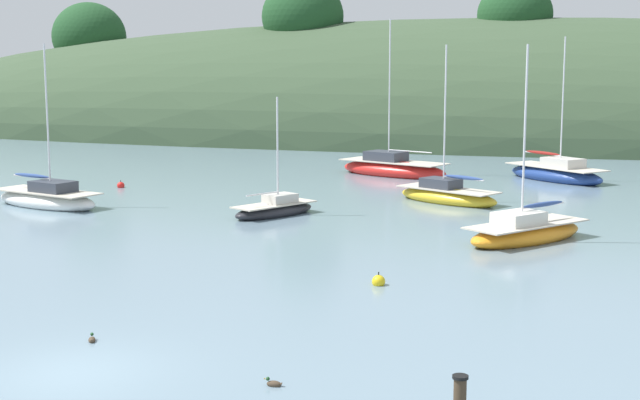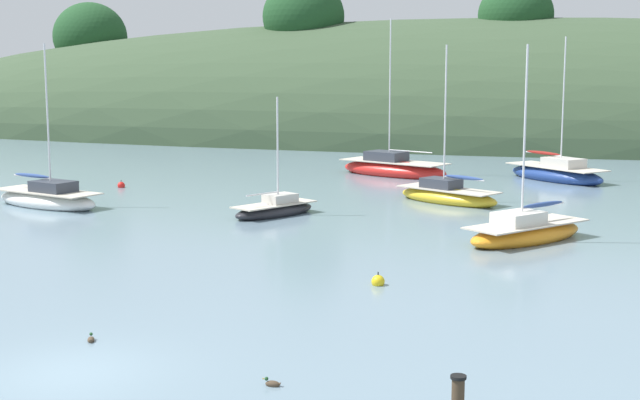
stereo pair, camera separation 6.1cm
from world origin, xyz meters
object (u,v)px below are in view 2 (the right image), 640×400
(duck_trailing, at_px, (91,339))
(sailboat_blue_center, at_px, (526,232))
(duck_lone_left, at_px, (272,384))
(sailboat_black_sloop, at_px, (48,199))
(sailboat_grey_yawl, at_px, (275,209))
(mooring_buoy_channel, at_px, (121,185))
(sailboat_navy_dinghy, at_px, (448,195))
(sailboat_cream_ketch, at_px, (557,173))
(mooring_buoy_inner, at_px, (378,281))
(sailboat_teal_outer, at_px, (393,168))

(duck_trailing, bearing_deg, sailboat_blue_center, 59.76)
(duck_lone_left, relative_size, duck_trailing, 1.05)
(sailboat_black_sloop, xyz_separation_m, sailboat_blue_center, (24.14, -2.26, -0.02))
(sailboat_grey_yawl, xyz_separation_m, mooring_buoy_channel, (-12.15, 6.75, -0.19))
(sailboat_black_sloop, relative_size, mooring_buoy_channel, 15.72)
(sailboat_black_sloop, height_order, sailboat_navy_dinghy, sailboat_black_sloop)
(sailboat_grey_yawl, relative_size, duck_trailing, 14.50)
(sailboat_cream_ketch, relative_size, duck_lone_left, 21.72)
(sailboat_cream_ketch, distance_m, mooring_buoy_inner, 30.07)
(sailboat_navy_dinghy, bearing_deg, duck_trailing, -101.09)
(sailboat_black_sloop, xyz_separation_m, duck_trailing, (14.24, -19.25, -0.36))
(sailboat_blue_center, bearing_deg, sailboat_teal_outer, 116.06)
(sailboat_cream_ketch, bearing_deg, sailboat_teal_outer, -177.59)
(mooring_buoy_inner, bearing_deg, mooring_buoy_channel, 136.93)
(sailboat_cream_ketch, bearing_deg, mooring_buoy_inner, -98.83)
(sailboat_cream_ketch, xyz_separation_m, mooring_buoy_channel, (-24.66, -10.97, -0.32))
(sailboat_blue_center, xyz_separation_m, duck_trailing, (-9.90, -16.99, -0.33))
(sailboat_navy_dinghy, distance_m, duck_trailing, 27.10)
(sailboat_teal_outer, bearing_deg, mooring_buoy_inner, -78.75)
(sailboat_grey_yawl, xyz_separation_m, sailboat_blue_center, (12.01, -3.03, 0.08))
(sailboat_teal_outer, height_order, mooring_buoy_inner, sailboat_teal_outer)
(sailboat_blue_center, xyz_separation_m, mooring_buoy_inner, (-4.11, -8.95, -0.26))
(sailboat_blue_center, height_order, duck_lone_left, sailboat_blue_center)
(duck_lone_left, height_order, duck_trailing, same)
(sailboat_cream_ketch, distance_m, mooring_buoy_channel, 26.99)
(sailboat_teal_outer, relative_size, mooring_buoy_inner, 19.42)
(mooring_buoy_channel, relative_size, mooring_buoy_inner, 1.00)
(mooring_buoy_channel, bearing_deg, sailboat_grey_yawl, -29.07)
(sailboat_cream_ketch, relative_size, sailboat_black_sloop, 1.09)
(duck_trailing, bearing_deg, sailboat_teal_outer, 90.05)
(sailboat_blue_center, height_order, sailboat_teal_outer, sailboat_teal_outer)
(sailboat_cream_ketch, distance_m, sailboat_teal_outer, 10.44)
(sailboat_teal_outer, bearing_deg, sailboat_cream_ketch, 2.41)
(sailboat_navy_dinghy, xyz_separation_m, duck_lone_left, (0.42, -28.28, -0.33))
(sailboat_teal_outer, distance_m, duck_lone_left, 39.40)
(sailboat_grey_yawl, distance_m, duck_lone_left, 23.04)
(mooring_buoy_channel, bearing_deg, sailboat_navy_dinghy, -0.52)
(duck_trailing, bearing_deg, sailboat_cream_ketch, 74.59)
(sailboat_navy_dinghy, bearing_deg, sailboat_black_sloop, -159.31)
(mooring_buoy_channel, bearing_deg, duck_trailing, -61.96)
(sailboat_cream_ketch, distance_m, sailboat_black_sloop, 30.81)
(mooring_buoy_channel, height_order, duck_lone_left, mooring_buoy_channel)
(sailboat_black_sloop, distance_m, mooring_buoy_inner, 22.95)
(mooring_buoy_channel, relative_size, duck_trailing, 1.34)
(sailboat_teal_outer, distance_m, mooring_buoy_inner, 29.84)
(sailboat_grey_yawl, distance_m, mooring_buoy_inner, 14.35)
(sailboat_grey_yawl, height_order, duck_trailing, sailboat_grey_yawl)
(sailboat_black_sloop, distance_m, sailboat_blue_center, 24.25)
(sailboat_teal_outer, distance_m, mooring_buoy_channel, 17.70)
(sailboat_navy_dinghy, xyz_separation_m, mooring_buoy_inner, (0.58, -18.56, -0.26))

